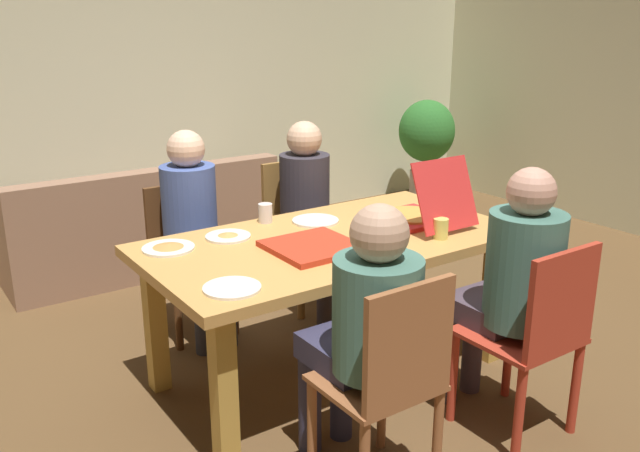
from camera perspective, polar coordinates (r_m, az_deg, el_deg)
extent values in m
plane|color=brown|center=(3.70, 0.90, -12.16)|extent=(20.00, 20.00, 0.00)
cube|color=beige|center=(5.75, -15.80, 12.08)|extent=(7.20, 0.12, 2.72)
cube|color=beige|center=(6.49, 23.59, 11.85)|extent=(0.12, 4.75, 2.72)
cube|color=#C88F48|center=(3.40, 0.96, -1.40)|extent=(1.87, 1.00, 0.05)
cube|color=gold|center=(2.89, -8.09, -13.43)|extent=(0.09, 0.09, 0.71)
cube|color=gold|center=(3.80, 14.28, -6.02)|extent=(0.09, 0.09, 0.71)
cube|color=gold|center=(3.50, -13.64, -8.03)|extent=(0.09, 0.09, 0.71)
cube|color=gold|center=(4.28, 6.85, -2.89)|extent=(0.09, 0.09, 0.71)
cylinder|color=#965A34|center=(2.86, -0.68, -16.71)|extent=(0.04, 0.04, 0.45)
cylinder|color=#965A34|center=(3.04, 5.23, -14.45)|extent=(0.04, 0.04, 0.45)
cylinder|color=#965A34|center=(2.83, 9.83, -17.30)|extent=(0.04, 0.04, 0.45)
cube|color=#965A34|center=(2.71, 4.67, -12.96)|extent=(0.42, 0.40, 0.02)
cube|color=#965A34|center=(2.47, 7.52, -9.89)|extent=(0.40, 0.03, 0.46)
cylinder|color=#302F49|center=(3.01, -0.86, -14.53)|extent=(0.10, 0.10, 0.47)
cylinder|color=#302F49|center=(3.09, 1.81, -13.58)|extent=(0.10, 0.10, 0.47)
cube|color=#302F49|center=(2.80, 2.40, -10.44)|extent=(0.31, 0.35, 0.11)
cylinder|color=#436E60|center=(2.58, 4.82, -7.49)|extent=(0.34, 0.34, 0.45)
sphere|color=tan|center=(2.46, 5.01, -0.63)|extent=(0.22, 0.22, 0.22)
cylinder|color=#AF3421|center=(3.27, 11.10, -12.30)|extent=(0.04, 0.04, 0.45)
cylinder|color=#AF3421|center=(3.52, 15.54, -10.32)|extent=(0.04, 0.04, 0.45)
cylinder|color=#AF3421|center=(3.06, 16.36, -14.98)|extent=(0.04, 0.04, 0.45)
cylinder|color=#AF3421|center=(3.33, 20.65, -12.59)|extent=(0.04, 0.04, 0.45)
cube|color=#AF3421|center=(3.18, 16.27, -8.80)|extent=(0.44, 0.44, 0.02)
cube|color=#AF3421|center=(2.98, 19.69, -6.06)|extent=(0.42, 0.03, 0.45)
cylinder|color=#443742|center=(3.42, 10.77, -10.71)|extent=(0.10, 0.10, 0.47)
cylinder|color=#443742|center=(3.52, 12.68, -9.92)|extent=(0.10, 0.10, 0.47)
cube|color=#443742|center=(3.25, 14.02, -6.83)|extent=(0.30, 0.34, 0.11)
cylinder|color=#416C5F|center=(3.06, 16.76, -3.52)|extent=(0.33, 0.33, 0.51)
sphere|color=tan|center=(2.96, 17.34, 2.76)|extent=(0.21, 0.21, 0.21)
cylinder|color=#59351A|center=(4.05, -7.21, -6.06)|extent=(0.04, 0.04, 0.45)
cylinder|color=#59351A|center=(3.91, -11.83, -7.16)|extent=(0.04, 0.04, 0.45)
cylinder|color=#59351A|center=(4.32, -9.27, -4.58)|extent=(0.04, 0.04, 0.45)
cylinder|color=#59351A|center=(4.20, -13.64, -5.54)|extent=(0.04, 0.04, 0.45)
cube|color=#59351A|center=(4.03, -10.66, -2.73)|extent=(0.41, 0.39, 0.02)
cube|color=#59351A|center=(4.13, -11.87, 0.76)|extent=(0.39, 0.03, 0.40)
cylinder|color=#373847|center=(3.91, -7.75, -6.79)|extent=(0.10, 0.10, 0.47)
cylinder|color=#373847|center=(3.85, -9.80, -7.29)|extent=(0.10, 0.10, 0.47)
cube|color=#373847|center=(3.88, -9.82, -2.52)|extent=(0.28, 0.29, 0.11)
cylinder|color=#44589B|center=(3.94, -10.91, 1.47)|extent=(0.31, 0.31, 0.49)
sphere|color=beige|center=(3.86, -11.20, 6.37)|extent=(0.21, 0.21, 0.21)
cylinder|color=olive|center=(4.39, 1.90, -4.03)|extent=(0.05, 0.05, 0.45)
cylinder|color=olive|center=(4.22, -1.62, -4.94)|extent=(0.05, 0.05, 0.45)
cylinder|color=olive|center=(4.68, -0.92, -2.61)|extent=(0.05, 0.05, 0.45)
cylinder|color=olive|center=(4.52, -4.30, -3.39)|extent=(0.05, 0.05, 0.45)
cube|color=olive|center=(4.37, -1.27, -0.83)|extent=(0.39, 0.45, 0.02)
cube|color=olive|center=(4.47, -2.79, 2.68)|extent=(0.37, 0.03, 0.44)
cylinder|color=#3D3742|center=(4.23, 2.14, -4.71)|extent=(0.10, 0.10, 0.47)
cylinder|color=#3D3742|center=(4.15, 0.41, -5.17)|extent=(0.10, 0.10, 0.47)
cube|color=#3D3742|center=(4.21, 0.04, -0.67)|extent=(0.28, 0.35, 0.11)
cylinder|color=#312C35|center=(4.29, -1.30, 2.92)|extent=(0.31, 0.31, 0.47)
sphere|color=#DBAE8B|center=(4.21, -1.33, 7.33)|extent=(0.22, 0.22, 0.22)
cube|color=red|center=(3.22, -0.59, -1.75)|extent=(0.40, 0.40, 0.03)
cube|color=red|center=(3.72, 7.61, 0.68)|extent=(0.37, 0.37, 0.02)
cylinder|color=gold|center=(3.71, 7.62, 0.95)|extent=(0.33, 0.33, 0.01)
cube|color=red|center=(3.49, 10.50, 2.60)|extent=(0.37, 0.14, 0.35)
cylinder|color=white|center=(3.31, -12.61, -1.82)|extent=(0.25, 0.25, 0.01)
cone|color=#CE8744|center=(3.30, -12.63, -1.59)|extent=(0.15, 0.15, 0.02)
cylinder|color=white|center=(2.79, -7.40, -5.18)|extent=(0.24, 0.24, 0.01)
cylinder|color=white|center=(3.65, -0.39, 0.45)|extent=(0.25, 0.25, 0.01)
cylinder|color=white|center=(3.43, -7.73, -0.87)|extent=(0.23, 0.23, 0.01)
cone|color=tan|center=(3.42, -7.74, -0.65)|extent=(0.10, 0.10, 0.02)
cylinder|color=silver|center=(3.64, -4.61, 1.09)|extent=(0.08, 0.08, 0.10)
cylinder|color=#DBCE62|center=(3.42, 10.10, -0.21)|extent=(0.08, 0.08, 0.10)
cube|color=#926B52|center=(5.30, -14.83, -1.12)|extent=(1.96, 0.78, 0.40)
cube|color=#926B52|center=(4.90, -13.92, 2.31)|extent=(1.96, 0.16, 0.39)
cube|color=#926B52|center=(5.01, -24.56, 0.26)|extent=(0.20, 0.75, 0.18)
cube|color=#926B52|center=(5.55, -6.53, 3.32)|extent=(0.20, 0.75, 0.18)
cylinder|color=gray|center=(6.98, 8.74, 3.36)|extent=(0.30, 0.30, 0.32)
cylinder|color=brown|center=(6.92, 8.83, 5.36)|extent=(0.05, 0.05, 0.18)
ellipsoid|color=#2D6E2B|center=(6.87, 8.96, 7.90)|extent=(0.55, 0.55, 0.61)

